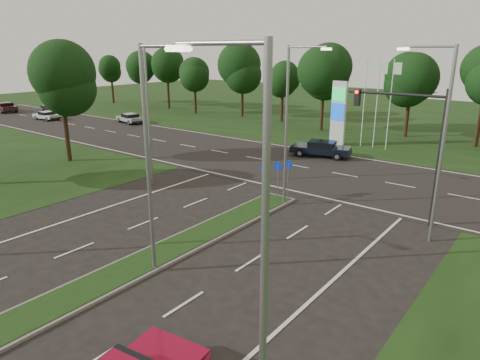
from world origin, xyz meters
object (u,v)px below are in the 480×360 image
Objects in this scene: far_car_b at (47,115)px; far_car_c at (52,107)px; far_car_a at (130,118)px; far_car_d at (5,107)px; navy_sedan at (321,148)px.

far_car_b is 8.31m from far_car_c.
far_car_b is 0.83× the size of far_car_c.
far_car_a is at bearing -68.69° from far_car_b.
far_car_d is at bearing 143.41° from far_car_c.
far_car_b is (-37.41, -3.95, -0.14)m from navy_sedan.
far_car_b is at bearing 126.29° from far_car_a.
far_car_d is at bearing 113.52° from far_car_a.
far_car_b is 0.78× the size of far_car_d.
navy_sedan is 1.11× the size of far_car_c.
far_car_d reaches higher than far_car_a.
far_car_c is 6.69m from far_car_d.
far_car_d is at bearing 79.25° from navy_sedan.
navy_sedan is 49.34m from far_car_d.
far_car_a is at bearing -71.22° from far_car_d.
far_car_a is 11.74m from far_car_b.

